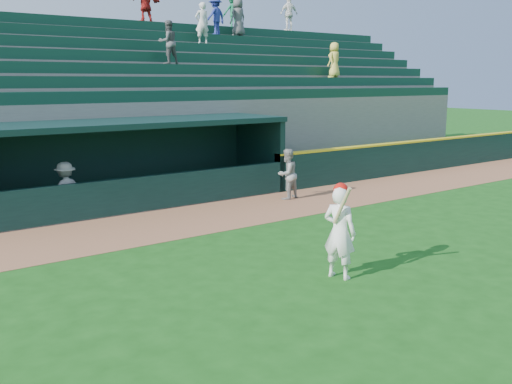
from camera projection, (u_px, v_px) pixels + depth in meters
ground at (306, 272)px, 10.89m from camera, size 120.00×120.00×0.00m
warning_track at (181, 221)px, 14.76m from camera, size 40.00×3.00×0.01m
field_wall_right at (427, 156)px, 23.07m from camera, size 15.50×0.30×1.20m
wall_stripe_right at (428, 140)px, 22.95m from camera, size 15.50×0.32×0.06m
dugout_player_front at (287, 174)px, 17.43m from camera, size 0.85×0.72×1.55m
dugout_player_inside at (66, 190)px, 15.01m from camera, size 1.06×0.73×1.50m
dugout at (129, 157)px, 16.95m from camera, size 9.40×2.80×2.46m
stands at (75, 114)px, 20.38m from camera, size 34.50×6.25×7.60m
batter_at_plate at (340, 231)px, 10.40m from camera, size 0.60×0.84×1.80m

